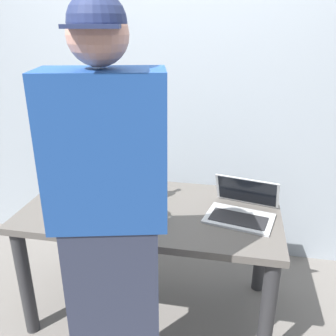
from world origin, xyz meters
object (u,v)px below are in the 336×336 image
object	(u,v)px
beer_bottle_dark	(128,174)
coffee_mug	(153,210)
person_figure	(111,239)
beer_bottle_amber	(120,179)
laptop	(242,208)
beer_bottle_brown	(151,183)

from	to	relation	value
beer_bottle_dark	coffee_mug	world-z (taller)	beer_bottle_dark
person_figure	coffee_mug	world-z (taller)	person_figure
beer_bottle_amber	person_figure	bearing A→B (deg)	-74.16
laptop	beer_bottle_amber	world-z (taller)	beer_bottle_amber
beer_bottle_brown	beer_bottle_amber	bearing A→B (deg)	176.47
beer_bottle_dark	person_figure	distance (m)	0.82
laptop	beer_bottle_amber	bearing A→B (deg)	173.29
beer_bottle_amber	beer_bottle_dark	bearing A→B (deg)	70.28
beer_bottle_dark	beer_bottle_amber	world-z (taller)	beer_bottle_amber
laptop	beer_bottle_brown	distance (m)	0.54
coffee_mug	laptop	bearing A→B (deg)	16.56
laptop	coffee_mug	bearing A→B (deg)	-163.44
coffee_mug	person_figure	bearing A→B (deg)	-95.42
beer_bottle_amber	person_figure	world-z (taller)	person_figure
beer_bottle_amber	person_figure	xyz separation A→B (m)	(0.21, -0.72, 0.07)
beer_bottle_brown	coffee_mug	world-z (taller)	beer_bottle_brown
laptop	beer_bottle_dark	distance (m)	0.71
beer_bottle_dark	beer_bottle_amber	bearing A→B (deg)	-109.72
beer_bottle_brown	beer_bottle_amber	distance (m)	0.19
beer_bottle_amber	person_figure	distance (m)	0.76
laptop	coffee_mug	world-z (taller)	laptop
beer_bottle_brown	beer_bottle_dark	bearing A→B (deg)	151.44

